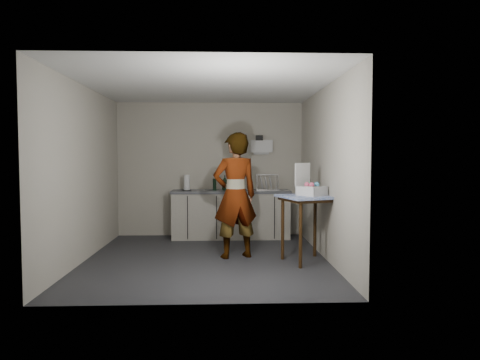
{
  "coord_description": "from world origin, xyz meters",
  "views": [
    {
      "loc": [
        0.27,
        -6.4,
        1.53
      ],
      "look_at": [
        0.53,
        0.45,
        1.17
      ],
      "focal_mm": 32.0,
      "sensor_mm": 36.0,
      "label": 1
    }
  ],
  "objects_px": {
    "dark_bottle": "(215,184)",
    "bakery_box": "(311,188)",
    "soda_can": "(225,186)",
    "side_table": "(308,204)",
    "soap_bottle": "(225,183)",
    "dish_rack": "(267,186)",
    "paper_towel": "(187,183)",
    "kitchen_counter": "(231,215)",
    "standing_man": "(235,195)"
  },
  "relations": [
    {
      "from": "kitchen_counter",
      "to": "bakery_box",
      "type": "height_order",
      "value": "bakery_box"
    },
    {
      "from": "soap_bottle",
      "to": "dish_rack",
      "type": "bearing_deg",
      "value": 3.39
    },
    {
      "from": "soda_can",
      "to": "bakery_box",
      "type": "bearing_deg",
      "value": -57.64
    },
    {
      "from": "dish_rack",
      "to": "bakery_box",
      "type": "xyz_separation_m",
      "value": [
        0.45,
        -1.96,
        0.11
      ]
    },
    {
      "from": "kitchen_counter",
      "to": "bakery_box",
      "type": "xyz_separation_m",
      "value": [
        1.13,
        -1.93,
        0.66
      ]
    },
    {
      "from": "standing_man",
      "to": "dark_bottle",
      "type": "bearing_deg",
      "value": -96.38
    },
    {
      "from": "dark_bottle",
      "to": "bakery_box",
      "type": "xyz_separation_m",
      "value": [
        1.44,
        -1.94,
        0.06
      ]
    },
    {
      "from": "dark_bottle",
      "to": "side_table",
      "type": "bearing_deg",
      "value": -54.1
    },
    {
      "from": "side_table",
      "to": "dark_bottle",
      "type": "xyz_separation_m",
      "value": [
        -1.41,
        1.95,
        0.17
      ]
    },
    {
      "from": "paper_towel",
      "to": "bakery_box",
      "type": "distance_m",
      "value": 2.69
    },
    {
      "from": "side_table",
      "to": "bakery_box",
      "type": "height_order",
      "value": "bakery_box"
    },
    {
      "from": "side_table",
      "to": "soda_can",
      "type": "distance_m",
      "value": 2.3
    },
    {
      "from": "kitchen_counter",
      "to": "standing_man",
      "type": "bearing_deg",
      "value": -88.58
    },
    {
      "from": "dish_rack",
      "to": "standing_man",
      "type": "bearing_deg",
      "value": -111.38
    },
    {
      "from": "soda_can",
      "to": "paper_towel",
      "type": "bearing_deg",
      "value": -171.31
    },
    {
      "from": "soap_bottle",
      "to": "dark_bottle",
      "type": "xyz_separation_m",
      "value": [
        -0.2,
        0.02,
        -0.03
      ]
    },
    {
      "from": "soap_bottle",
      "to": "standing_man",
      "type": "bearing_deg",
      "value": -84.46
    },
    {
      "from": "bakery_box",
      "to": "soda_can",
      "type": "bearing_deg",
      "value": 82.29
    },
    {
      "from": "soda_can",
      "to": "dark_bottle",
      "type": "height_order",
      "value": "dark_bottle"
    },
    {
      "from": "side_table",
      "to": "soap_bottle",
      "type": "distance_m",
      "value": 2.28
    },
    {
      "from": "soap_bottle",
      "to": "soda_can",
      "type": "xyz_separation_m",
      "value": [
        0.01,
        0.03,
        -0.07
      ]
    },
    {
      "from": "soda_can",
      "to": "bakery_box",
      "type": "height_order",
      "value": "bakery_box"
    },
    {
      "from": "kitchen_counter",
      "to": "standing_man",
      "type": "relative_size",
      "value": 1.17
    },
    {
      "from": "kitchen_counter",
      "to": "soda_can",
      "type": "bearing_deg",
      "value": 166.31
    },
    {
      "from": "kitchen_counter",
      "to": "dish_rack",
      "type": "xyz_separation_m",
      "value": [
        0.69,
        0.04,
        0.55
      ]
    },
    {
      "from": "dark_bottle",
      "to": "dish_rack",
      "type": "height_order",
      "value": "dish_rack"
    },
    {
      "from": "side_table",
      "to": "dark_bottle",
      "type": "height_order",
      "value": "dark_bottle"
    },
    {
      "from": "side_table",
      "to": "paper_towel",
      "type": "height_order",
      "value": "paper_towel"
    },
    {
      "from": "side_table",
      "to": "soap_bottle",
      "type": "height_order",
      "value": "soap_bottle"
    },
    {
      "from": "dark_bottle",
      "to": "kitchen_counter",
      "type": "bearing_deg",
      "value": -2.8
    },
    {
      "from": "soap_bottle",
      "to": "paper_towel",
      "type": "relative_size",
      "value": 0.96
    },
    {
      "from": "side_table",
      "to": "bakery_box",
      "type": "relative_size",
      "value": 2.02
    },
    {
      "from": "soap_bottle",
      "to": "dish_rack",
      "type": "distance_m",
      "value": 0.81
    },
    {
      "from": "soda_can",
      "to": "dish_rack",
      "type": "relative_size",
      "value": 0.33
    },
    {
      "from": "paper_towel",
      "to": "side_table",
      "type": "bearing_deg",
      "value": -43.8
    },
    {
      "from": "soap_bottle",
      "to": "bakery_box",
      "type": "height_order",
      "value": "bakery_box"
    },
    {
      "from": "paper_towel",
      "to": "dish_rack",
      "type": "relative_size",
      "value": 0.69
    },
    {
      "from": "kitchen_counter",
      "to": "dark_bottle",
      "type": "relative_size",
      "value": 10.11
    },
    {
      "from": "standing_man",
      "to": "dish_rack",
      "type": "relative_size",
      "value": 4.41
    },
    {
      "from": "side_table",
      "to": "bakery_box",
      "type": "bearing_deg",
      "value": -5.75
    },
    {
      "from": "kitchen_counter",
      "to": "side_table",
      "type": "height_order",
      "value": "side_table"
    },
    {
      "from": "dark_bottle",
      "to": "standing_man",
      "type": "bearing_deg",
      "value": -77.84
    },
    {
      "from": "soda_can",
      "to": "dark_bottle",
      "type": "relative_size",
      "value": 0.64
    },
    {
      "from": "soda_can",
      "to": "standing_man",
      "type": "bearing_deg",
      "value": -84.99
    },
    {
      "from": "standing_man",
      "to": "bakery_box",
      "type": "distance_m",
      "value": 1.14
    },
    {
      "from": "dark_bottle",
      "to": "bakery_box",
      "type": "bearing_deg",
      "value": -53.37
    },
    {
      "from": "kitchen_counter",
      "to": "soap_bottle",
      "type": "relative_size",
      "value": 7.84
    },
    {
      "from": "soap_bottle",
      "to": "bakery_box",
      "type": "bearing_deg",
      "value": -56.93
    },
    {
      "from": "standing_man",
      "to": "bakery_box",
      "type": "xyz_separation_m",
      "value": [
        1.09,
        -0.31,
        0.13
      ]
    },
    {
      "from": "kitchen_counter",
      "to": "dish_rack",
      "type": "height_order",
      "value": "dish_rack"
    }
  ]
}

